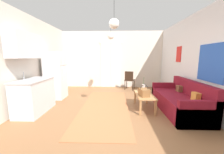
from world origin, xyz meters
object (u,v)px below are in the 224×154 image
(bamboo_vase, at_px, (143,88))
(pendant_lamp_far, at_px, (111,36))
(coffee_table, at_px, (144,96))
(handbag, at_px, (144,92))
(couch, at_px, (180,101))
(refrigerator, at_px, (55,75))
(accent_chair, at_px, (129,79))
(pendant_lamp_near, at_px, (114,24))

(bamboo_vase, relative_size, pendant_lamp_far, 0.75)
(coffee_table, relative_size, handbag, 2.81)
(couch, relative_size, handbag, 5.51)
(coffee_table, xyz_separation_m, refrigerator, (-3.00, 0.91, 0.46))
(coffee_table, xyz_separation_m, bamboo_vase, (0.02, 0.22, 0.18))
(bamboo_vase, distance_m, accent_chair, 1.96)
(accent_chair, bearing_deg, pendant_lamp_near, 94.80)
(refrigerator, distance_m, accent_chair, 3.09)
(handbag, bearing_deg, accent_chair, 93.58)
(coffee_table, bearing_deg, accent_chair, 95.26)
(handbag, bearing_deg, pendant_lamp_far, 125.63)
(bamboo_vase, xyz_separation_m, refrigerator, (-3.01, 0.68, 0.28))
(couch, bearing_deg, refrigerator, 165.18)
(bamboo_vase, relative_size, refrigerator, 0.28)
(handbag, bearing_deg, coffee_table, 73.86)
(refrigerator, height_order, pendant_lamp_far, pendant_lamp_far)
(bamboo_vase, bearing_deg, accent_chair, 96.34)
(couch, distance_m, accent_chair, 2.60)
(couch, bearing_deg, bamboo_vase, 159.01)
(handbag, height_order, pendant_lamp_far, pendant_lamp_far)
(refrigerator, bearing_deg, bamboo_vase, -12.79)
(couch, xyz_separation_m, bamboo_vase, (-0.95, 0.36, 0.27))
(bamboo_vase, distance_m, pendant_lamp_far, 2.18)
(coffee_table, xyz_separation_m, accent_chair, (-0.20, 2.17, 0.12))
(coffee_table, bearing_deg, refrigerator, 163.16)
(couch, distance_m, handbag, 1.05)
(couch, distance_m, pendant_lamp_far, 3.07)
(couch, height_order, coffee_table, couch)
(pendant_lamp_near, bearing_deg, bamboo_vase, 41.69)
(coffee_table, relative_size, refrigerator, 0.59)
(couch, relative_size, bamboo_vase, 4.19)
(refrigerator, bearing_deg, pendant_lamp_near, -34.67)
(refrigerator, bearing_deg, handbag, -20.30)
(accent_chair, xyz_separation_m, pendant_lamp_near, (-0.67, -2.74, 1.73))
(bamboo_vase, distance_m, pendant_lamp_near, 2.05)
(coffee_table, height_order, handbag, handbag)
(pendant_lamp_far, bearing_deg, coffee_table, -48.80)
(handbag, height_order, refrigerator, refrigerator)
(bamboo_vase, relative_size, handbag, 1.32)
(accent_chair, bearing_deg, bamboo_vase, 114.86)
(handbag, xyz_separation_m, accent_chair, (-0.15, 2.35, -0.05))
(bamboo_vase, height_order, pendant_lamp_near, pendant_lamp_near)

